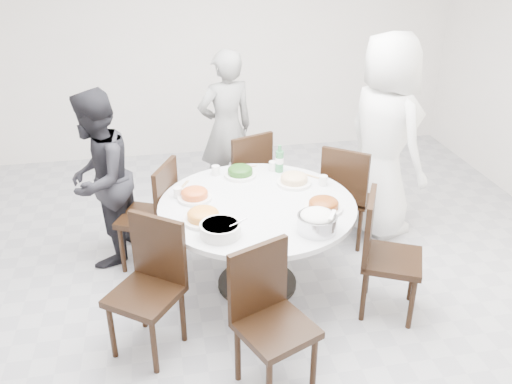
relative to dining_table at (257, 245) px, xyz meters
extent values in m
cube|color=#ACACB1|center=(0.00, -0.06, -0.38)|extent=(6.00, 6.00, 0.01)
cube|color=white|center=(0.00, 2.94, 1.02)|extent=(6.00, 0.01, 2.80)
cylinder|color=silver|center=(0.00, 0.00, 0.00)|extent=(1.50, 1.50, 0.75)
cube|color=black|center=(0.95, 0.56, 0.10)|extent=(0.59, 0.59, 0.95)
cube|color=black|center=(0.06, 1.08, 0.10)|extent=(0.54, 0.54, 0.95)
cube|color=black|center=(-0.84, 0.47, 0.10)|extent=(0.56, 0.56, 0.95)
cube|color=black|center=(-0.87, -0.59, 0.10)|extent=(0.59, 0.59, 0.95)
cube|color=black|center=(-0.09, -1.07, 0.10)|extent=(0.55, 0.55, 0.95)
cube|color=black|center=(0.91, -0.50, 0.10)|extent=(0.56, 0.56, 0.95)
imported|color=white|center=(1.29, 0.69, 0.56)|extent=(0.84, 1.05, 1.86)
imported|color=black|center=(-0.03, 1.52, 0.42)|extent=(0.66, 0.52, 1.60)
imported|color=black|center=(-1.21, 0.65, 0.38)|extent=(0.76, 0.87, 1.51)
cylinder|color=white|center=(-0.05, 0.50, 0.41)|extent=(0.27, 0.27, 0.07)
cylinder|color=white|center=(0.36, 0.27, 0.41)|extent=(0.28, 0.28, 0.08)
cylinder|color=white|center=(-0.46, 0.15, 0.41)|extent=(0.26, 0.26, 0.07)
cylinder|color=white|center=(0.46, -0.20, 0.41)|extent=(0.28, 0.28, 0.07)
cylinder|color=white|center=(-0.43, -0.20, 0.41)|extent=(0.29, 0.29, 0.08)
cylinder|color=silver|center=(0.33, -0.48, 0.43)|extent=(0.28, 0.28, 0.12)
cylinder|color=white|center=(-0.33, -0.41, 0.42)|extent=(0.28, 0.28, 0.09)
cylinder|color=#2F7643|center=(0.29, 0.54, 0.49)|extent=(0.07, 0.07, 0.24)
cylinder|color=white|center=(0.01, 0.65, 0.42)|extent=(0.07, 0.07, 0.08)
camera|label=1|loc=(-0.68, -3.56, 2.29)|focal=38.00mm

